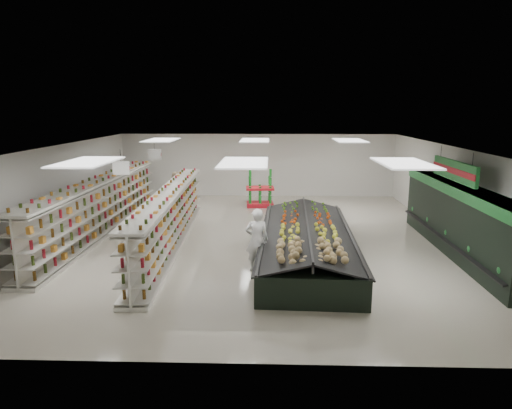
{
  "coord_description": "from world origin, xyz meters",
  "views": [
    {
      "loc": [
        0.67,
        -15.42,
        4.52
      ],
      "look_at": [
        0.16,
        0.62,
        1.1
      ],
      "focal_mm": 32.0,
      "sensor_mm": 36.0,
      "label": 1
    }
  ],
  "objects_px": {
    "gondola_left": "(101,208)",
    "soda_endcap": "(260,190)",
    "produce_island": "(307,241)",
    "shopper_main": "(257,240)",
    "gondola_center": "(171,220)",
    "shopper_background": "(177,194)"
  },
  "relations": [
    {
      "from": "produce_island",
      "to": "gondola_left",
      "type": "bearing_deg",
      "value": 160.11
    },
    {
      "from": "shopper_background",
      "to": "gondola_left",
      "type": "bearing_deg",
      "value": 155.49
    },
    {
      "from": "produce_island",
      "to": "soda_endcap",
      "type": "relative_size",
      "value": 4.77
    },
    {
      "from": "gondola_left",
      "to": "shopper_background",
      "type": "distance_m",
      "value": 3.57
    },
    {
      "from": "gondola_left",
      "to": "shopper_main",
      "type": "relative_size",
      "value": 6.33
    },
    {
      "from": "gondola_left",
      "to": "gondola_center",
      "type": "relative_size",
      "value": 1.07
    },
    {
      "from": "soda_endcap",
      "to": "shopper_main",
      "type": "xyz_separation_m",
      "value": [
        0.11,
        -8.52,
        0.1
      ]
    },
    {
      "from": "soda_endcap",
      "to": "gondola_left",
      "type": "bearing_deg",
      "value": -140.86
    },
    {
      "from": "gondola_center",
      "to": "shopper_main",
      "type": "distance_m",
      "value": 3.86
    },
    {
      "from": "gondola_left",
      "to": "shopper_main",
      "type": "xyz_separation_m",
      "value": [
        5.83,
        -3.87,
        -0.01
      ]
    },
    {
      "from": "gondola_left",
      "to": "produce_island",
      "type": "bearing_deg",
      "value": -19.28
    },
    {
      "from": "produce_island",
      "to": "soda_endcap",
      "type": "distance_m",
      "value": 7.48
    },
    {
      "from": "gondola_left",
      "to": "soda_endcap",
      "type": "xyz_separation_m",
      "value": [
        5.72,
        4.65,
        -0.11
      ]
    },
    {
      "from": "produce_island",
      "to": "shopper_main",
      "type": "relative_size",
      "value": 4.34
    },
    {
      "from": "produce_island",
      "to": "shopper_background",
      "type": "xyz_separation_m",
      "value": [
        -5.06,
        5.41,
        0.42
      ]
    },
    {
      "from": "soda_endcap",
      "to": "shopper_main",
      "type": "relative_size",
      "value": 0.91
    },
    {
      "from": "shopper_main",
      "to": "shopper_background",
      "type": "bearing_deg",
      "value": -66.14
    },
    {
      "from": "gondola_center",
      "to": "shopper_main",
      "type": "xyz_separation_m",
      "value": [
        2.97,
        -2.47,
        0.06
      ]
    },
    {
      "from": "shopper_background",
      "to": "gondola_center",
      "type": "bearing_deg",
      "value": -156.94
    },
    {
      "from": "gondola_center",
      "to": "soda_endcap",
      "type": "bearing_deg",
      "value": 62.45
    },
    {
      "from": "gondola_center",
      "to": "produce_island",
      "type": "height_order",
      "value": "gondola_center"
    },
    {
      "from": "soda_endcap",
      "to": "shopper_background",
      "type": "distance_m",
      "value": 3.95
    }
  ]
}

